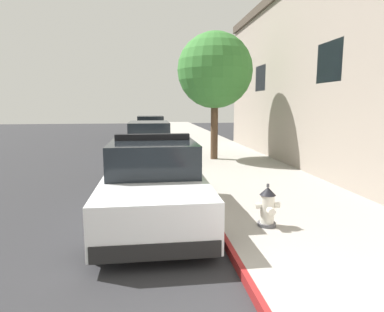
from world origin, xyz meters
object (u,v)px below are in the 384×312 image
at_px(police_cruiser, 153,180).
at_px(parked_car_dark_far, 151,128).
at_px(parked_car_silver_ahead, 149,142).
at_px(fire_hydrant, 267,207).
at_px(street_tree, 215,71).

xyz_separation_m(police_cruiser, parked_car_dark_far, (0.04, 15.31, -0.00)).
bearing_deg(parked_car_dark_far, parked_car_silver_ahead, -90.76).
height_order(parked_car_dark_far, fire_hydrant, parked_car_dark_far).
xyz_separation_m(parked_car_dark_far, street_tree, (2.43, -9.14, 2.81)).
relative_size(parked_car_dark_far, street_tree, 1.00).
xyz_separation_m(parked_car_silver_ahead, fire_hydrant, (2.03, -8.57, -0.25)).
bearing_deg(street_tree, parked_car_silver_ahead, 155.43).
distance_m(parked_car_silver_ahead, street_tree, 3.96).
bearing_deg(parked_car_dark_far, fire_hydrant, -83.36).
distance_m(parked_car_dark_far, street_tree, 9.86).
bearing_deg(street_tree, fire_hydrant, -93.93).
xyz_separation_m(parked_car_silver_ahead, street_tree, (2.54, -1.16, 2.81)).
bearing_deg(fire_hydrant, street_tree, 86.07).
distance_m(police_cruiser, fire_hydrant, 2.34).
xyz_separation_m(fire_hydrant, street_tree, (0.51, 7.41, 3.05)).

